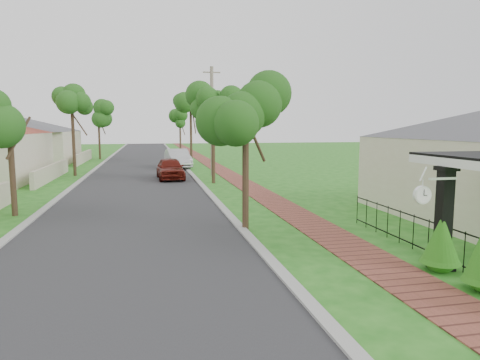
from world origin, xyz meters
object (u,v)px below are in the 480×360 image
object	(u,v)px
porch_post	(443,224)
parked_car_red	(170,169)
near_tree	(246,110)
station_clock	(424,194)
parked_car_white	(178,159)
utility_pole	(212,121)

from	to	relation	value
porch_post	parked_car_red	bearing A→B (deg)	105.89
parked_car_red	near_tree	size ratio (longest dim) A/B	0.83
porch_post	station_clock	size ratio (longest dim) A/B	2.38
near_tree	station_clock	bearing A→B (deg)	-61.76
porch_post	parked_car_white	xyz separation A→B (m)	(-4.56, 27.16, -0.33)
near_tree	utility_pole	xyz separation A→B (m)	(1.22, 16.02, -0.14)
utility_pole	station_clock	world-z (taller)	utility_pole
utility_pole	parked_car_red	bearing A→B (deg)	-153.51
parked_car_white	porch_post	bearing A→B (deg)	-86.41
parked_car_white	near_tree	distance (m)	22.42
parked_car_red	station_clock	bearing A→B (deg)	-79.26
porch_post	near_tree	bearing A→B (deg)	126.98
near_tree	utility_pole	distance (m)	16.07
parked_car_white	utility_pole	distance (m)	7.16
near_tree	utility_pole	bearing A→B (deg)	85.65
parked_car_white	utility_pole	size ratio (longest dim) A/B	0.63
station_clock	parked_car_white	bearing A→B (deg)	97.64
porch_post	station_clock	distance (m)	1.26
parked_car_red	parked_car_white	world-z (taller)	parked_car_white
parked_car_red	station_clock	size ratio (longest dim) A/B	3.91
parked_car_red	utility_pole	size ratio (longest dim) A/B	0.55
porch_post	parked_car_white	world-z (taller)	porch_post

